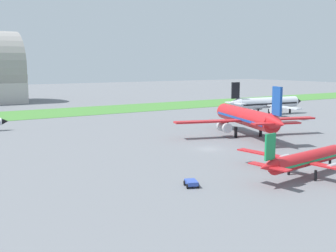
# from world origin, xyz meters

# --- Properties ---
(ground_plane) EXTENTS (600.00, 600.00, 0.00)m
(ground_plane) POSITION_xyz_m (0.00, 0.00, 0.00)
(ground_plane) COLOR slate
(grass_taxiway_strip) EXTENTS (360.00, 28.00, 0.08)m
(grass_taxiway_strip) POSITION_xyz_m (0.00, 80.53, 0.04)
(grass_taxiway_strip) COLOR #478438
(grass_taxiway_strip) RESTS_ON ground_plane
(airplane_parked_jet_far) EXTENTS (31.38, 31.91, 11.28)m
(airplane_parked_jet_far) POSITION_xyz_m (52.99, 35.64, 4.06)
(airplane_parked_jet_far) COLOR silver
(airplane_parked_jet_far) RESTS_ON ground_plane
(airplane_midfield_jet) EXTENTS (34.56, 34.24, 12.58)m
(airplane_midfield_jet) POSITION_xyz_m (17.18, 7.17, 4.53)
(airplane_midfield_jet) COLOR red
(airplane_midfield_jet) RESTS_ON ground_plane
(airplane_foreground_turboprop) EXTENTS (21.93, 25.55, 7.66)m
(airplane_foreground_turboprop) POSITION_xyz_m (-1.28, -25.24, 2.80)
(airplane_foreground_turboprop) COLOR red
(airplane_foreground_turboprop) RESTS_ON ground_plane
(baggage_cart_near_gate) EXTENTS (2.51, 2.86, 0.90)m
(baggage_cart_near_gate) POSITION_xyz_m (-18.87, -20.04, 0.57)
(baggage_cart_near_gate) COLOR #334FB2
(baggage_cart_near_gate) RESTS_ON ground_plane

